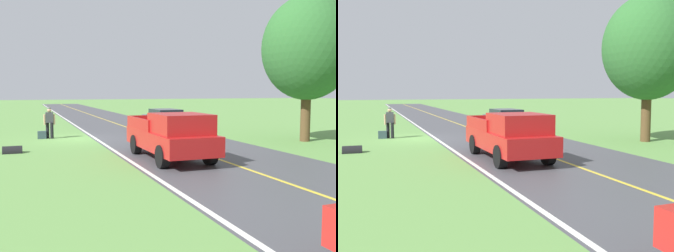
{
  "view_description": "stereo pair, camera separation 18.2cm",
  "coord_description": "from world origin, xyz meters",
  "views": [
    {
      "loc": [
        2.75,
        21.94,
        2.64
      ],
      "look_at": [
        -1.92,
        9.34,
        1.43
      ],
      "focal_mm": 41.96,
      "sensor_mm": 36.0,
      "label": 1
    },
    {
      "loc": [
        2.58,
        22.01,
        2.64
      ],
      "look_at": [
        -1.92,
        9.34,
        1.43
      ],
      "focal_mm": 41.96,
      "sensor_mm": 36.0,
      "label": 2
    }
  ],
  "objects": [
    {
      "name": "hitchhiker_walking",
      "position": [
        1.38,
        -0.72,
        0.98
      ],
      "size": [
        0.62,
        0.51,
        1.75
      ],
      "color": "black",
      "rests_on": "ground"
    },
    {
      "name": "pickup_truck_passing",
      "position": [
        -2.58,
        8.03,
        0.97
      ],
      "size": [
        2.11,
        5.41,
        1.82
      ],
      "color": "#B21919",
      "rests_on": "ground"
    },
    {
      "name": "lane_centre_line",
      "position": [
        -4.31,
        0.0,
        0.01
      ],
      "size": [
        0.14,
        117.6,
        0.0
      ],
      "primitive_type": "cube",
      "color": "gold",
      "rests_on": "ground"
    },
    {
      "name": "lane_edge_line",
      "position": [
        -0.99,
        0.0,
        0.01
      ],
      "size": [
        0.16,
        117.6,
        0.0
      ],
      "primitive_type": "cube",
      "color": "silver",
      "rests_on": "ground"
    },
    {
      "name": "ground_plane",
      "position": [
        0.0,
        0.0,
        0.0
      ],
      "size": [
        200.0,
        200.0,
        0.0
      ],
      "primitive_type": "plane",
      "color": "#609347"
    },
    {
      "name": "drainage_culvert",
      "position": [
        3.22,
        4.12,
        0.0
      ],
      "size": [
        0.8,
        0.6,
        0.6
      ],
      "primitive_type": "cylinder",
      "rotation": [
        0.0,
        1.57,
        0.0
      ],
      "color": "black",
      "rests_on": "ground"
    },
    {
      "name": "road_surface",
      "position": [
        -4.31,
        0.0,
        0.0
      ],
      "size": [
        6.98,
        120.0,
        0.0
      ],
      "primitive_type": "cube",
      "color": "#47474C",
      "rests_on": "ground"
    },
    {
      "name": "suitcase_carried",
      "position": [
        1.8,
        -0.65,
        0.21
      ],
      "size": [
        0.46,
        0.2,
        0.43
      ],
      "primitive_type": "cube",
      "rotation": [
        0.0,
        0.0,
        1.56
      ],
      "color": "#384C56",
      "rests_on": "ground"
    },
    {
      "name": "sedan_near_oncoming",
      "position": [
        -6.29,
        -3.06,
        0.75
      ],
      "size": [
        1.99,
        4.43,
        1.41
      ],
      "color": "#4C5156",
      "rests_on": "ground"
    },
    {
      "name": "tree_far_side_near",
      "position": [
        -11.13,
        5.24,
        4.83
      ],
      "size": [
        4.66,
        4.66,
        7.53
      ],
      "color": "brown",
      "rests_on": "ground"
    }
  ]
}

